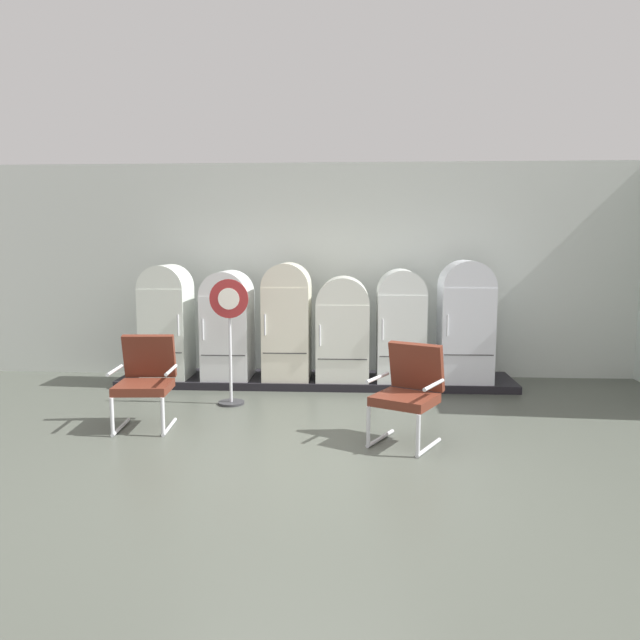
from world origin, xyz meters
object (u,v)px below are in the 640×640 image
object	(u,v)px
refrigerator_0	(167,318)
refrigerator_4	(401,322)
refrigerator_3	(343,326)
refrigerator_5	(466,318)
refrigerator_1	(228,321)
armchair_right	(409,388)
refrigerator_2	(287,317)
sign_stand	(230,342)
armchair_left	(146,377)

from	to	relation	value
refrigerator_0	refrigerator_4	xyz separation A→B (m)	(3.23, 0.02, -0.03)
refrigerator_3	refrigerator_5	bearing A→B (deg)	-0.83
refrigerator_1	armchair_right	size ratio (longest dim) A/B	1.51
refrigerator_2	sign_stand	xyz separation A→B (m)	(-0.58, -1.03, -0.18)
refrigerator_0	armchair_left	xyz separation A→B (m)	(0.37, -1.96, -0.39)
armchair_left	refrigerator_2	bearing A→B (deg)	56.39
refrigerator_0	sign_stand	xyz separation A→B (m)	(1.09, -1.02, -0.16)
armchair_right	refrigerator_1	bearing A→B (deg)	134.12
refrigerator_3	sign_stand	world-z (taller)	sign_stand
refrigerator_2	refrigerator_5	xyz separation A→B (m)	(2.42, -0.02, 0.02)
refrigerator_2	sign_stand	size ratio (longest dim) A/B	1.04
refrigerator_1	armchair_right	distance (m)	3.31
refrigerator_2	refrigerator_5	bearing A→B (deg)	-0.45
refrigerator_1	refrigerator_4	world-z (taller)	refrigerator_4
refrigerator_5	armchair_left	size ratio (longest dim) A/B	1.66
refrigerator_3	armchair_left	bearing A→B (deg)	-136.43
refrigerator_1	refrigerator_5	bearing A→B (deg)	-0.77
refrigerator_2	armchair_left	distance (m)	2.40
refrigerator_5	refrigerator_2	bearing A→B (deg)	179.55
refrigerator_0	refrigerator_5	size ratio (longest dim) A/B	0.96
refrigerator_2	refrigerator_5	distance (m)	2.42
refrigerator_1	refrigerator_5	xyz separation A→B (m)	(3.25, -0.04, 0.08)
refrigerator_5	refrigerator_1	bearing A→B (deg)	179.23
refrigerator_2	refrigerator_3	distance (m)	0.77
refrigerator_5	sign_stand	distance (m)	3.17
refrigerator_1	sign_stand	bearing A→B (deg)	-76.97
refrigerator_1	refrigerator_2	world-z (taller)	refrigerator_2
refrigerator_4	armchair_right	size ratio (longest dim) A/B	1.54
refrigerator_3	refrigerator_4	world-z (taller)	refrigerator_4
refrigerator_3	armchair_left	xyz separation A→B (m)	(-2.07, -1.97, -0.29)
sign_stand	refrigerator_1	bearing A→B (deg)	103.03
refrigerator_4	sign_stand	distance (m)	2.38
refrigerator_4	armchair_left	size ratio (longest dim) A/B	1.54
armchair_left	refrigerator_1	bearing A→B (deg)	76.46
refrigerator_0	refrigerator_1	size ratio (longest dim) A/B	1.06
refrigerator_0	refrigerator_2	world-z (taller)	refrigerator_2
refrigerator_5	armchair_left	bearing A→B (deg)	-152.38
refrigerator_0	refrigerator_4	bearing A→B (deg)	0.37
refrigerator_3	sign_stand	distance (m)	1.70
refrigerator_5	sign_stand	world-z (taller)	refrigerator_5
refrigerator_0	armchair_left	size ratio (longest dim) A/B	1.59
armchair_right	refrigerator_2	bearing A→B (deg)	122.04
refrigerator_5	sign_stand	size ratio (longest dim) A/B	1.06
refrigerator_2	armchair_left	world-z (taller)	refrigerator_2
sign_stand	refrigerator_4	bearing A→B (deg)	26.00
refrigerator_3	sign_stand	xyz separation A→B (m)	(-1.35, -1.03, -0.07)
refrigerator_0	sign_stand	size ratio (longest dim) A/B	1.02
refrigerator_1	refrigerator_3	size ratio (longest dim) A/B	1.05
refrigerator_2	armchair_right	size ratio (longest dim) A/B	1.62
refrigerator_1	refrigerator_4	size ratio (longest dim) A/B	0.98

